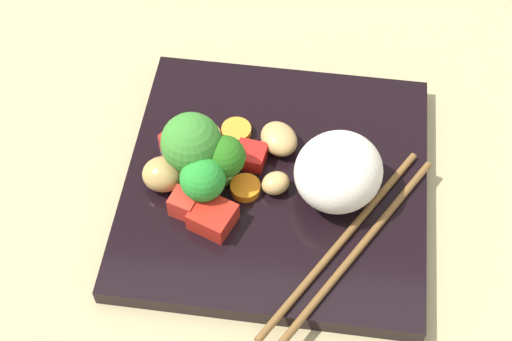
{
  "coord_description": "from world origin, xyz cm",
  "views": [
    {
      "loc": [
        -1.23,
        38.31,
        55.62
      ],
      "look_at": [
        1.7,
        0.82,
        3.72
      ],
      "focal_mm": 53.46,
      "sensor_mm": 36.0,
      "label": 1
    }
  ],
  "objects_px": {
    "rice_mound": "(338,172)",
    "carrot_slice_2": "(245,188)",
    "square_plate": "(276,183)",
    "broccoli_floret_1": "(191,146)",
    "chopstick_pair": "(349,246)"
  },
  "relations": [
    {
      "from": "square_plate",
      "to": "broccoli_floret_1",
      "type": "distance_m",
      "value": 0.09
    },
    {
      "from": "broccoli_floret_1",
      "to": "square_plate",
      "type": "bearing_deg",
      "value": -177.94
    },
    {
      "from": "broccoli_floret_1",
      "to": "chopstick_pair",
      "type": "height_order",
      "value": "broccoli_floret_1"
    },
    {
      "from": "rice_mound",
      "to": "carrot_slice_2",
      "type": "xyz_separation_m",
      "value": [
        0.08,
        0.0,
        -0.03
      ]
    },
    {
      "from": "rice_mound",
      "to": "square_plate",
      "type": "bearing_deg",
      "value": -13.13
    },
    {
      "from": "square_plate",
      "to": "rice_mound",
      "type": "height_order",
      "value": "rice_mound"
    },
    {
      "from": "broccoli_floret_1",
      "to": "carrot_slice_2",
      "type": "height_order",
      "value": "broccoli_floret_1"
    },
    {
      "from": "broccoli_floret_1",
      "to": "carrot_slice_2",
      "type": "relative_size",
      "value": 2.63
    },
    {
      "from": "rice_mound",
      "to": "broccoli_floret_1",
      "type": "height_order",
      "value": "broccoli_floret_1"
    },
    {
      "from": "square_plate",
      "to": "carrot_slice_2",
      "type": "height_order",
      "value": "carrot_slice_2"
    },
    {
      "from": "rice_mound",
      "to": "chopstick_pair",
      "type": "relative_size",
      "value": 0.38
    },
    {
      "from": "broccoli_floret_1",
      "to": "chopstick_pair",
      "type": "xyz_separation_m",
      "value": [
        -0.13,
        0.06,
        -0.04
      ]
    },
    {
      "from": "square_plate",
      "to": "carrot_slice_2",
      "type": "relative_size",
      "value": 9.95
    },
    {
      "from": "rice_mound",
      "to": "broccoli_floret_1",
      "type": "xyz_separation_m",
      "value": [
        0.12,
        -0.01,
        0.01
      ]
    },
    {
      "from": "rice_mound",
      "to": "chopstick_pair",
      "type": "height_order",
      "value": "rice_mound"
    }
  ]
}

